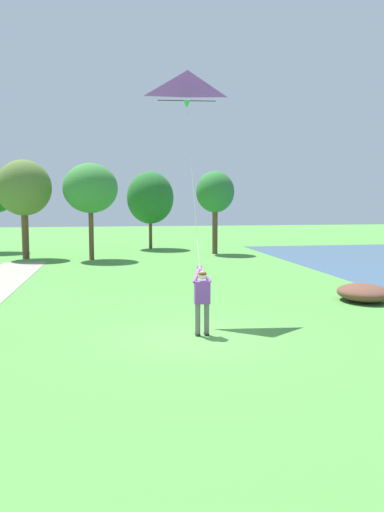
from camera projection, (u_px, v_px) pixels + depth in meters
name	position (u px, v px, depth m)	size (l,w,h in m)	color
ground_plane	(195.00, 337.00, 13.53)	(120.00, 120.00, 0.00)	#4C8E3D
person_kite_flyer	(202.00, 296.00, 13.60)	(0.52, 0.61, 1.83)	#232328
flying_kite	(188.00, 90.00, 15.14)	(1.92, 2.33, 5.42)	purple
tree_lakeside_near	(24.00, 188.00, 31.48)	(3.34, 3.11, 6.05)	brown
tree_horizon_far	(215.00, 193.00, 34.47)	(2.54, 2.69, 5.54)	brown
tree_behind_path	(90.00, 189.00, 30.94)	(3.27, 3.25, 5.81)	brown
tree_treeline_center	(150.00, 198.00, 38.14)	(3.45, 3.56, 5.70)	brown
lakeside_shrub	(363.00, 293.00, 18.36)	(1.78, 2.11, 0.62)	brown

